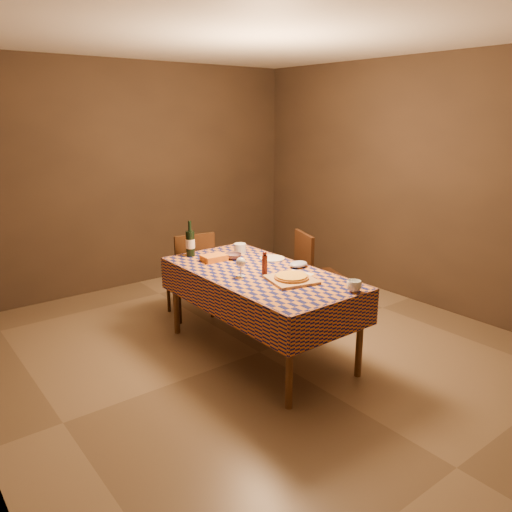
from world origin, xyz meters
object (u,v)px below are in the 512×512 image
dining_table (260,280)px  white_plate (272,259)px  cutting_board (291,280)px  pizza (291,277)px  bowl (233,256)px  chair_right (314,271)px  chair_far (192,270)px  wine_bottle (190,243)px

dining_table → white_plate: white_plate is taller
cutting_board → pizza: 0.02m
bowl → chair_right: 0.95m
bowl → white_plate: bowl is taller
chair_far → cutting_board: bearing=-86.1°
cutting_board → chair_right: chair_right is taller
white_plate → chair_far: (-0.38, 0.85, -0.25)m
white_plate → chair_far: chair_far is taller
chair_far → wine_bottle: bearing=-120.9°
chair_right → dining_table: bearing=-163.0°
wine_bottle → white_plate: (0.55, -0.57, -0.12)m
bowl → white_plate: 0.37m
cutting_board → chair_far: bearing=93.9°
dining_table → cutting_board: 0.37m
chair_right → pizza: bearing=-144.2°
dining_table → bowl: bearing=83.8°
pizza → white_plate: bearing=64.3°
white_plate → wine_bottle: bearing=133.6°
chair_right → cutting_board: bearing=-144.2°
pizza → wine_bottle: size_ratio=1.05×
white_plate → bowl: bearing=139.4°
dining_table → chair_far: size_ratio=1.98×
pizza → chair_right: size_ratio=0.39×
white_plate → dining_table: bearing=-145.5°
cutting_board → chair_right: size_ratio=0.38×
chair_far → dining_table: bearing=-87.5°
chair_far → chair_right: same height
wine_bottle → white_plate: bearing=-46.4°
wine_bottle → pizza: bearing=-77.1°
bowl → chair_right: bearing=-11.4°
chair_far → chair_right: size_ratio=1.00×
dining_table → wine_bottle: size_ratio=5.34×
wine_bottle → chair_far: (0.17, 0.28, -0.38)m
chair_far → chair_right: (0.99, -0.79, 0.00)m
bowl → pizza: bearing=-90.0°
bowl → white_plate: (0.28, -0.24, -0.02)m
white_plate → chair_far: 0.96m
wine_bottle → chair_right: size_ratio=0.37×
pizza → bowl: pizza is taller
cutting_board → wine_bottle: wine_bottle is taller
bowl → white_plate: size_ratio=0.67×
dining_table → cutting_board: bearing=-81.9°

